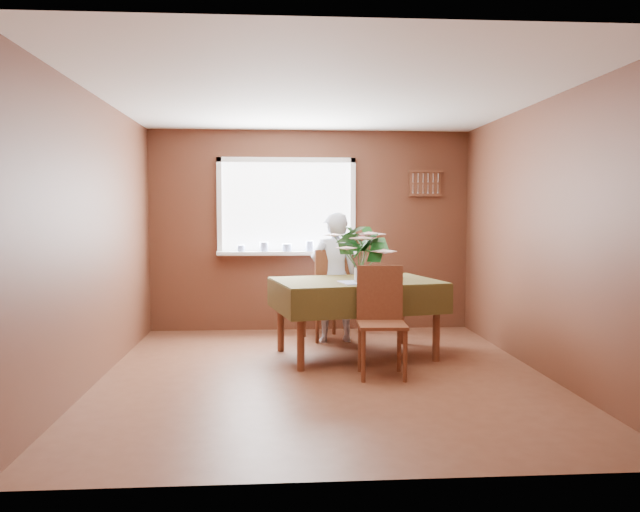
{
  "coord_description": "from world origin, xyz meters",
  "views": [
    {
      "loc": [
        -0.43,
        -5.57,
        1.48
      ],
      "look_at": [
        0.0,
        0.55,
        1.05
      ],
      "focal_mm": 35.0,
      "sensor_mm": 36.0,
      "label": 1
    }
  ],
  "objects": [
    {
      "name": "wall_left",
      "position": [
        -2.0,
        0.0,
        1.25
      ],
      "size": [
        0.0,
        4.5,
        4.5
      ],
      "primitive_type": "plane",
      "rotation": [
        1.57,
        0.0,
        1.57
      ],
      "color": "brown",
      "rests_on": "floor"
    },
    {
      "name": "window_assembly",
      "position": [
        -0.29,
        2.2,
        1.35
      ],
      "size": [
        1.72,
        0.2,
        1.22
      ],
      "color": "white",
      "rests_on": "wall_back"
    },
    {
      "name": "spoon_rack",
      "position": [
        1.45,
        2.22,
        1.85
      ],
      "size": [
        0.44,
        0.05,
        0.33
      ],
      "color": "brown",
      "rests_on": "wall_back"
    },
    {
      "name": "seated_woman",
      "position": [
        0.23,
        1.47,
        0.74
      ],
      "size": [
        0.59,
        0.43,
        1.48
      ],
      "primitive_type": "imported",
      "rotation": [
        0.0,
        0.0,
        3.28
      ],
      "color": "white",
      "rests_on": "floor"
    },
    {
      "name": "table_knife",
      "position": [
        0.65,
        0.54,
        0.8
      ],
      "size": [
        0.04,
        0.22,
        0.0
      ],
      "primitive_type": "cube",
      "rotation": [
        0.0,
        0.0,
        -0.11
      ],
      "color": "silver",
      "rests_on": "dining_table"
    },
    {
      "name": "dining_table",
      "position": [
        0.38,
        0.74,
        0.69
      ],
      "size": [
        1.82,
        1.42,
        0.8
      ],
      "rotation": [
        0.0,
        0.0,
        0.21
      ],
      "color": "brown",
      "rests_on": "floor"
    },
    {
      "name": "ceiling",
      "position": [
        0.0,
        0.0,
        2.5
      ],
      "size": [
        4.5,
        4.5,
        0.0
      ],
      "primitive_type": "plane",
      "rotation": [
        3.14,
        0.0,
        0.0
      ],
      "color": "white",
      "rests_on": "wall_back"
    },
    {
      "name": "wall_front",
      "position": [
        0.0,
        -2.25,
        1.25
      ],
      "size": [
        4.0,
        0.0,
        4.0
      ],
      "primitive_type": "plane",
      "rotation": [
        -1.57,
        0.0,
        0.0
      ],
      "color": "brown",
      "rests_on": "floor"
    },
    {
      "name": "side_plate",
      "position": [
        0.78,
        0.96,
        0.8
      ],
      "size": [
        0.35,
        0.35,
        0.01
      ],
      "primitive_type": "cylinder",
      "rotation": [
        0.0,
        0.0,
        0.4
      ],
      "color": "white",
      "rests_on": "dining_table"
    },
    {
      "name": "floor",
      "position": [
        0.0,
        0.0,
        0.0
      ],
      "size": [
        4.5,
        4.5,
        0.0
      ],
      "primitive_type": "plane",
      "color": "#592F1E",
      "rests_on": "ground"
    },
    {
      "name": "flower_bouquet",
      "position": [
        0.39,
        0.49,
        1.12
      ],
      "size": [
        0.59,
        0.59,
        0.51
      ],
      "rotation": [
        0.0,
        0.0,
        0.34
      ],
      "color": "white",
      "rests_on": "dining_table"
    },
    {
      "name": "wall_right",
      "position": [
        2.0,
        0.0,
        1.25
      ],
      "size": [
        0.0,
        4.5,
        4.5
      ],
      "primitive_type": "plane",
      "rotation": [
        1.57,
        0.0,
        -1.57
      ],
      "color": "brown",
      "rests_on": "floor"
    },
    {
      "name": "wall_back",
      "position": [
        0.0,
        2.25,
        1.25
      ],
      "size": [
        4.0,
        0.0,
        4.0
      ],
      "primitive_type": "plane",
      "rotation": [
        1.57,
        0.0,
        0.0
      ],
      "color": "brown",
      "rests_on": "floor"
    },
    {
      "name": "chair_far",
      "position": [
        0.18,
        1.56,
        0.57
      ],
      "size": [
        0.58,
        0.58,
        1.06
      ],
      "rotation": [
        0.0,
        0.0,
        3.48
      ],
      "color": "brown",
      "rests_on": "floor"
    },
    {
      "name": "chair_near",
      "position": [
        0.52,
        -0.0,
        0.54
      ],
      "size": [
        0.45,
        0.45,
        0.99
      ],
      "rotation": [
        0.0,
        0.0,
        -0.05
      ],
      "color": "brown",
      "rests_on": "floor"
    }
  ]
}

